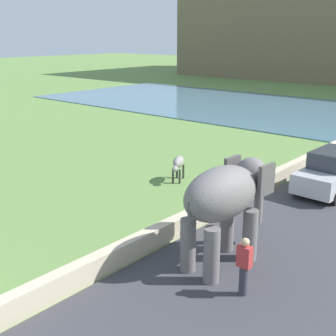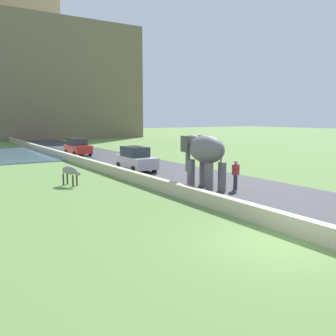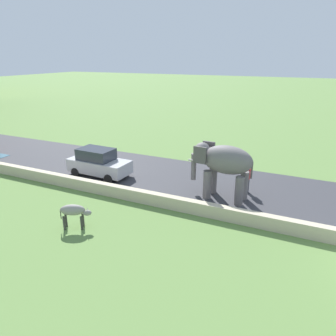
{
  "view_description": "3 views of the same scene",
  "coord_description": "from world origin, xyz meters",
  "px_view_note": "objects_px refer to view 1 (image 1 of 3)",
  "views": [
    {
      "loc": [
        9.78,
        -1.78,
        6.42
      ],
      "look_at": [
        -1.36,
        11.24,
        1.26
      ],
      "focal_mm": 47.64,
      "sensor_mm": 36.0,
      "label": 1
    },
    {
      "loc": [
        -8.72,
        -7.24,
        3.94
      ],
      "look_at": [
        1.85,
        9.3,
        1.17
      ],
      "focal_mm": 38.39,
      "sensor_mm": 36.0,
      "label": 2
    },
    {
      "loc": [
        -12.11,
        4.0,
        7.36
      ],
      "look_at": [
        2.29,
        10.76,
        1.72
      ],
      "focal_mm": 34.15,
      "sensor_mm": 36.0,
      "label": 3
    }
  ],
  "objects_px": {
    "car_silver": "(332,172)",
    "cow_grey": "(178,163)",
    "person_beside_elephant": "(244,266)",
    "elephant": "(226,198)"
  },
  "relations": [
    {
      "from": "elephant",
      "to": "cow_grey",
      "type": "height_order",
      "value": "elephant"
    },
    {
      "from": "person_beside_elephant",
      "to": "car_silver",
      "type": "xyz_separation_m",
      "value": [
        -1.34,
        9.16,
        0.03
      ]
    },
    {
      "from": "car_silver",
      "to": "cow_grey",
      "type": "bearing_deg",
      "value": -152.69
    },
    {
      "from": "elephant",
      "to": "car_silver",
      "type": "distance_m",
      "value": 8.13
    },
    {
      "from": "elephant",
      "to": "car_silver",
      "type": "height_order",
      "value": "elephant"
    },
    {
      "from": "cow_grey",
      "to": "person_beside_elephant",
      "type": "bearing_deg",
      "value": -40.63
    },
    {
      "from": "elephant",
      "to": "person_beside_elephant",
      "type": "relative_size",
      "value": 2.15
    },
    {
      "from": "elephant",
      "to": "cow_grey",
      "type": "bearing_deg",
      "value": 139.27
    },
    {
      "from": "person_beside_elephant",
      "to": "elephant",
      "type": "bearing_deg",
      "value": 139.82
    },
    {
      "from": "elephant",
      "to": "cow_grey",
      "type": "relative_size",
      "value": 2.53
    }
  ]
}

